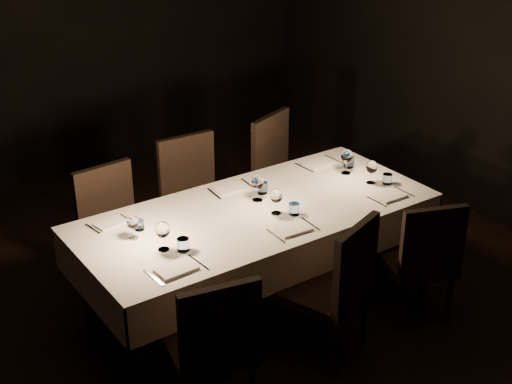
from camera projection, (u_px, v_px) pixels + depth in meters
room at (256, 109)px, 4.61m from camera, size 5.01×6.01×3.01m
dining_table at (256, 220)px, 4.96m from camera, size 2.52×1.12×0.76m
chair_near_left at (214, 342)px, 3.97m from camera, size 0.55×0.55×0.97m
place_setting_near_left at (171, 245)px, 4.33m from camera, size 0.35×0.41×0.19m
chair_near_center at (337, 284)px, 4.48m from camera, size 0.61×0.61×1.00m
place_setting_near_center at (285, 209)px, 4.78m from camera, size 0.34×0.41×0.19m
chair_near_right at (423, 256)px, 4.85m from camera, size 0.58×0.58×0.93m
place_setting_near_right at (381, 179)px, 5.23m from camera, size 0.32×0.40×0.18m
chair_far_left at (114, 225)px, 5.23m from camera, size 0.50×0.50×0.96m
place_setting_far_left at (127, 223)px, 4.62m from camera, size 0.30×0.39×0.16m
chair_far_center at (194, 194)px, 5.66m from camera, size 0.50×0.50×1.00m
place_setting_far_center at (250, 186)px, 5.11m from camera, size 0.35×0.41×0.19m
chair_far_right at (283, 171)px, 6.00m from camera, size 0.65×0.65×1.04m
place_setting_far_right at (339, 160)px, 5.53m from camera, size 0.36×0.42×0.20m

